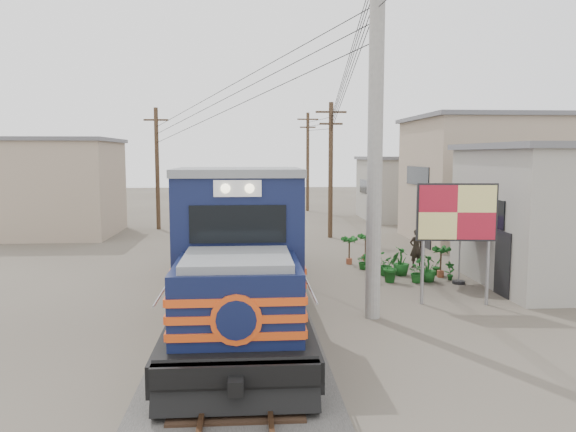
{
  "coord_description": "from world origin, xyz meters",
  "views": [
    {
      "loc": [
        0.21,
        -14.89,
        4.32
      ],
      "look_at": [
        1.6,
        4.45,
        2.2
      ],
      "focal_mm": 35.0,
      "sensor_mm": 36.0,
      "label": 1
    }
  ],
  "objects": [
    {
      "name": "power_lines",
      "position": [
        -0.14,
        8.49,
        7.56
      ],
      "size": [
        9.65,
        19.0,
        3.3
      ],
      "color": "black",
      "rests_on": "ground"
    },
    {
      "name": "ground",
      "position": [
        0.0,
        0.0,
        0.0
      ],
      "size": [
        120.0,
        120.0,
        0.0
      ],
      "primitive_type": "plane",
      "color": "#473F35",
      "rests_on": "ground"
    },
    {
      "name": "wooden_pole_left",
      "position": [
        -5.0,
        18.0,
        3.68
      ],
      "size": [
        1.6,
        0.24,
        7.0
      ],
      "color": "#4C3826",
      "rests_on": "ground"
    },
    {
      "name": "market_umbrella",
      "position": [
        7.27,
        3.17,
        2.03
      ],
      "size": [
        2.25,
        2.25,
        2.31
      ],
      "rotation": [
        0.0,
        0.0,
        -0.08
      ],
      "color": "black",
      "rests_on": "ground"
    },
    {
      "name": "ballast",
      "position": [
        0.0,
        10.0,
        0.08
      ],
      "size": [
        3.6,
        70.0,
        0.16
      ],
      "primitive_type": "cube",
      "color": "#595651",
      "rests_on": "ground"
    },
    {
      "name": "track",
      "position": [
        0.0,
        10.0,
        0.26
      ],
      "size": [
        1.15,
        70.0,
        0.12
      ],
      "color": "#51331E",
      "rests_on": "ground"
    },
    {
      "name": "billboard",
      "position": [
        6.15,
        0.62,
        2.6
      ],
      "size": [
        2.28,
        0.37,
        3.52
      ],
      "rotation": [
        0.0,
        0.0,
        -0.11
      ],
      "color": "#99999E",
      "rests_on": "ground"
    },
    {
      "name": "shophouse_left",
      "position": [
        -10.0,
        16.0,
        2.61
      ],
      "size": [
        6.3,
        6.3,
        5.2
      ],
      "color": "gray",
      "rests_on": "ground"
    },
    {
      "name": "wooden_pole_mid",
      "position": [
        4.5,
        14.0,
        3.68
      ],
      "size": [
        1.6,
        0.24,
        7.0
      ],
      "color": "#4C3826",
      "rests_on": "ground"
    },
    {
      "name": "wooden_pole_far",
      "position": [
        4.8,
        28.0,
        3.93
      ],
      "size": [
        1.6,
        0.24,
        7.5
      ],
      "color": "#4C3826",
      "rests_on": "ground"
    },
    {
      "name": "locomotive",
      "position": [
        0.0,
        1.42,
        1.7
      ],
      "size": [
        2.87,
        15.63,
        3.87
      ],
      "color": "black",
      "rests_on": "ground"
    },
    {
      "name": "shophouse_back",
      "position": [
        11.0,
        22.0,
        2.11
      ],
      "size": [
        6.3,
        6.3,
        4.2
      ],
      "color": "gray",
      "rests_on": "ground"
    },
    {
      "name": "utility_pole_main",
      "position": [
        3.5,
        -0.5,
        5.0
      ],
      "size": [
        0.4,
        0.4,
        10.0
      ],
      "color": "#9E9B93",
      "rests_on": "ground"
    },
    {
      "name": "plant_nursery",
      "position": [
        5.5,
        4.23,
        0.43
      ],
      "size": [
        3.11,
        2.95,
        1.05
      ],
      "color": "#175019",
      "rests_on": "ground"
    },
    {
      "name": "shophouse_mid",
      "position": [
        12.5,
        12.0,
        3.11
      ],
      "size": [
        8.4,
        7.35,
        6.2
      ],
      "color": "gray",
      "rests_on": "ground"
    },
    {
      "name": "vendor",
      "position": [
        6.64,
        5.94,
        0.75
      ],
      "size": [
        0.61,
        0.47,
        1.5
      ],
      "primitive_type": "imported",
      "rotation": [
        0.0,
        0.0,
        3.36
      ],
      "color": "black",
      "rests_on": "ground"
    }
  ]
}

